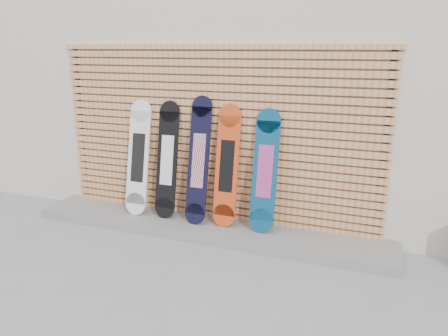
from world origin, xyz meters
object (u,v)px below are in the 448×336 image
(snowboard_1, at_px, (167,160))
(snowboard_2, at_px, (199,161))
(snowboard_0, at_px, (138,158))
(snowboard_3, at_px, (227,166))
(snowboard_4, at_px, (265,171))

(snowboard_1, relative_size, snowboard_2, 0.95)
(snowboard_1, distance_m, snowboard_2, 0.45)
(snowboard_0, relative_size, snowboard_3, 1.00)
(snowboard_1, distance_m, snowboard_4, 1.30)
(snowboard_1, bearing_deg, snowboard_4, 0.02)
(snowboard_4, bearing_deg, snowboard_2, -178.49)
(snowboard_4, bearing_deg, snowboard_1, -179.98)
(snowboard_0, height_order, snowboard_2, snowboard_2)
(snowboard_2, relative_size, snowboard_3, 1.06)
(snowboard_0, xyz_separation_m, snowboard_4, (1.71, 0.02, -0.01))
(snowboard_2, relative_size, snowboard_4, 1.08)
(snowboard_0, bearing_deg, snowboard_1, 2.22)
(snowboard_0, height_order, snowboard_1, snowboard_1)
(snowboard_0, xyz_separation_m, snowboard_2, (0.87, -0.01, 0.04))
(snowboard_1, bearing_deg, snowboard_2, -2.79)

